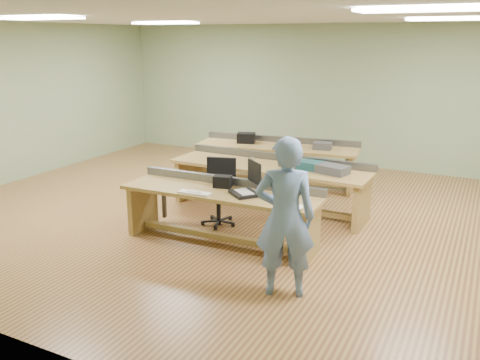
# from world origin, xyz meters

# --- Properties ---
(floor) EXTENTS (10.00, 10.00, 0.00)m
(floor) POSITION_xyz_m (0.00, 0.00, 0.00)
(floor) COLOR #9F743C
(floor) RESTS_ON ground
(ceiling) EXTENTS (10.00, 10.00, 0.00)m
(ceiling) POSITION_xyz_m (0.00, 0.00, 3.00)
(ceiling) COLOR silver
(ceiling) RESTS_ON wall_back
(wall_back) EXTENTS (10.00, 0.04, 3.00)m
(wall_back) POSITION_xyz_m (0.00, 4.00, 1.50)
(wall_back) COLOR #8EA17A
(wall_back) RESTS_ON floor
(wall_front) EXTENTS (10.00, 0.04, 3.00)m
(wall_front) POSITION_xyz_m (0.00, -4.00, 1.50)
(wall_front) COLOR #8EA17A
(wall_front) RESTS_ON floor
(wall_left) EXTENTS (0.04, 8.00, 3.00)m
(wall_left) POSITION_xyz_m (-5.00, 0.00, 1.50)
(wall_left) COLOR #8EA17A
(wall_left) RESTS_ON floor
(fluor_panels) EXTENTS (6.20, 3.50, 0.03)m
(fluor_panels) POSITION_xyz_m (0.00, 0.00, 2.97)
(fluor_panels) COLOR white
(fluor_panels) RESTS_ON ceiling
(workbench_front) EXTENTS (2.75, 0.80, 0.86)m
(workbench_front) POSITION_xyz_m (0.10, -1.10, 0.55)
(workbench_front) COLOR #A98647
(workbench_front) RESTS_ON floor
(workbench_mid) EXTENTS (3.27, 0.95, 0.86)m
(workbench_mid) POSITION_xyz_m (0.13, 0.48, 0.56)
(workbench_mid) COLOR #A98647
(workbench_mid) RESTS_ON floor
(workbench_back) EXTENTS (3.11, 1.20, 0.86)m
(workbench_back) POSITION_xyz_m (-0.35, 1.91, 0.56)
(workbench_back) COLOR #A98647
(workbench_back) RESTS_ON floor
(person) EXTENTS (0.75, 0.62, 1.76)m
(person) POSITION_xyz_m (1.39, -2.05, 0.88)
(person) COLOR slate
(person) RESTS_ON floor
(laptop_base) EXTENTS (0.48, 0.47, 0.04)m
(laptop_base) POSITION_xyz_m (0.47, -1.15, 0.77)
(laptop_base) COLOR black
(laptop_base) RESTS_ON workbench_front
(laptop_screen) EXTENTS (0.30, 0.25, 0.29)m
(laptop_screen) POSITION_xyz_m (0.56, -1.04, 1.04)
(laptop_screen) COLOR black
(laptop_screen) RESTS_ON laptop_base
(keyboard) EXTENTS (0.44, 0.17, 0.03)m
(keyboard) POSITION_xyz_m (-0.13, -1.40, 0.76)
(keyboard) COLOR silver
(keyboard) RESTS_ON workbench_front
(trackball_mouse) EXTENTS (0.15, 0.17, 0.07)m
(trackball_mouse) POSITION_xyz_m (1.29, -1.40, 0.78)
(trackball_mouse) COLOR white
(trackball_mouse) RESTS_ON workbench_front
(camera_bag) EXTENTS (0.27, 0.20, 0.16)m
(camera_bag) POSITION_xyz_m (0.05, -0.98, 0.83)
(camera_bag) COLOR black
(camera_bag) RESTS_ON workbench_front
(task_chair) EXTENTS (0.65, 0.65, 0.98)m
(task_chair) POSITION_xyz_m (-0.29, -0.46, 0.36)
(task_chair) COLOR black
(task_chair) RESTS_ON floor
(parts_bin_teal) EXTENTS (0.39, 0.31, 0.13)m
(parts_bin_teal) POSITION_xyz_m (0.79, 0.48, 0.81)
(parts_bin_teal) COLOR #164047
(parts_bin_teal) RESTS_ON workbench_mid
(parts_bin_grey) EXTENTS (0.52, 0.40, 0.13)m
(parts_bin_grey) POSITION_xyz_m (1.18, 0.40, 0.81)
(parts_bin_grey) COLOR #3D3D40
(parts_bin_grey) RESTS_ON workbench_mid
(mug) EXTENTS (0.16, 0.16, 0.10)m
(mug) POSITION_xyz_m (0.41, 0.41, 0.80)
(mug) COLOR #3D3D40
(mug) RESTS_ON workbench_mid
(drinks_can) EXTENTS (0.08, 0.08, 0.11)m
(drinks_can) POSITION_xyz_m (-0.13, 0.38, 0.81)
(drinks_can) COLOR #B4B4B9
(drinks_can) RESTS_ON workbench_mid
(storage_box_back) EXTENTS (0.39, 0.33, 0.19)m
(storage_box_back) POSITION_xyz_m (-0.98, 1.87, 0.85)
(storage_box_back) COLOR black
(storage_box_back) RESTS_ON workbench_back
(tray_back) EXTENTS (0.35, 0.28, 0.13)m
(tray_back) POSITION_xyz_m (0.52, 1.97, 0.81)
(tray_back) COLOR #3D3D40
(tray_back) RESTS_ON workbench_back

